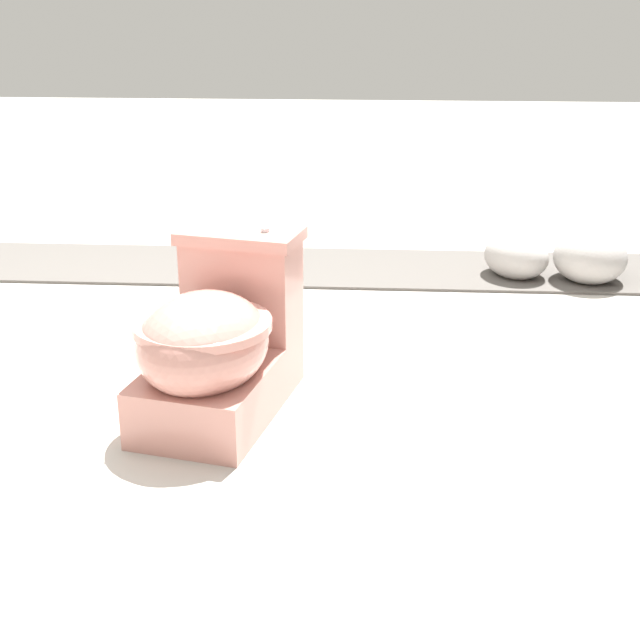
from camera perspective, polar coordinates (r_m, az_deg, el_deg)
The scene contains 5 objects.
ground_plane at distance 2.97m, azimuth -11.06°, elevation -3.56°, with size 14.00×14.00×0.00m, color beige.
gravel_strip at distance 3.98m, azimuth 0.07°, elevation 3.38°, with size 0.56×8.00×0.01m, color #605B56.
toilet at distance 2.61m, azimuth -6.62°, elevation -1.51°, with size 0.70×0.50×0.52m.
boulder_near at distance 3.93m, azimuth 16.90°, elevation 3.87°, with size 0.31×0.31×0.22m, color #B7B2AD.
boulder_far at distance 3.92m, azimuth 12.45°, elevation 4.01°, with size 0.29×0.25×0.19m, color #B7B2AD.
Camera 1 is at (2.60, 0.73, 1.22)m, focal length 50.00 mm.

